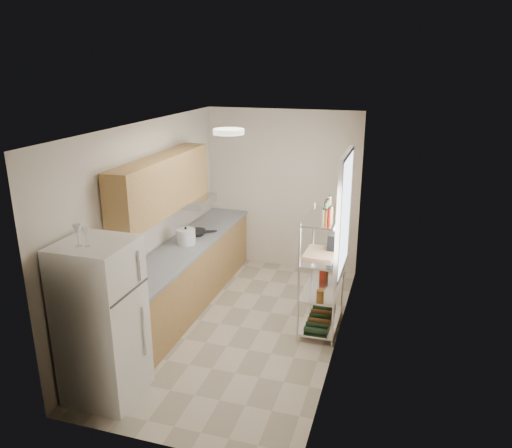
{
  "coord_description": "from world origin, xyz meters",
  "views": [
    {
      "loc": [
        1.88,
        -5.45,
        3.3
      ],
      "look_at": [
        0.14,
        0.25,
        1.35
      ],
      "focal_mm": 35.0,
      "sensor_mm": 36.0,
      "label": 1
    }
  ],
  "objects": [
    {
      "name": "frying_pan_large",
      "position": [
        -0.96,
        0.91,
        0.92
      ],
      "size": [
        0.32,
        0.32,
        0.04
      ],
      "primitive_type": "cylinder",
      "rotation": [
        0.0,
        0.0,
        0.33
      ],
      "color": "black",
      "rests_on": "counter_run"
    },
    {
      "name": "frying_pan_small",
      "position": [
        -0.93,
        0.81,
        0.92
      ],
      "size": [
        0.31,
        0.31,
        0.04
      ],
      "primitive_type": "cylinder",
      "rotation": [
        0.0,
        0.0,
        0.64
      ],
      "color": "black",
      "rests_on": "counter_run"
    },
    {
      "name": "refrigerator",
      "position": [
        -0.87,
        -1.69,
        0.84
      ],
      "size": [
        0.69,
        0.69,
        1.68
      ],
      "primitive_type": "cube",
      "color": "white",
      "rests_on": "ground"
    },
    {
      "name": "range_hood",
      "position": [
        -1.0,
        0.9,
        1.39
      ],
      "size": [
        0.5,
        0.6,
        0.12
      ],
      "primitive_type": "cube",
      "color": "#B7BABC",
      "rests_on": "room"
    },
    {
      "name": "window",
      "position": [
        1.23,
        0.35,
        1.55
      ],
      "size": [
        0.06,
        1.0,
        1.46
      ],
      "primitive_type": "cube",
      "color": "white",
      "rests_on": "room"
    },
    {
      "name": "counter_run",
      "position": [
        -0.92,
        0.44,
        0.45
      ],
      "size": [
        0.63,
        3.51,
        0.9
      ],
      "color": "#B4844C",
      "rests_on": "ground"
    },
    {
      "name": "storage_bag",
      "position": [
        0.96,
        0.62,
        0.63
      ],
      "size": [
        0.1,
        0.13,
        0.14
      ],
      "primitive_type": "cube",
      "rotation": [
        0.0,
        0.0,
        0.1
      ],
      "color": "#A12513",
      "rests_on": "bakers_rack"
    },
    {
      "name": "cutting_board",
      "position": [
        0.96,
        0.3,
        1.03
      ],
      "size": [
        0.38,
        0.48,
        0.03
      ],
      "primitive_type": "cube",
      "rotation": [
        0.0,
        0.0,
        -0.02
      ],
      "color": "tan",
      "rests_on": "bakers_rack"
    },
    {
      "name": "bakers_rack",
      "position": [
        1.0,
        0.3,
        1.11
      ],
      "size": [
        0.45,
        0.9,
        1.73
      ],
      "color": "silver",
      "rests_on": "ground"
    },
    {
      "name": "wine_glass_a",
      "position": [
        -0.94,
        -1.81,
        1.78
      ],
      "size": [
        0.08,
        0.08,
        0.21
      ],
      "primitive_type": null,
      "color": "silver",
      "rests_on": "refrigerator"
    },
    {
      "name": "ceiling_dome",
      "position": [
        0.0,
        -0.3,
        2.57
      ],
      "size": [
        0.34,
        0.34,
        0.05
      ],
      "primitive_type": "cylinder",
      "color": "white",
      "rests_on": "room"
    },
    {
      "name": "room",
      "position": [
        0.0,
        0.0,
        1.3
      ],
      "size": [
        2.52,
        4.42,
        2.62
      ],
      "color": "beige",
      "rests_on": "ground"
    },
    {
      "name": "rice_cooker",
      "position": [
        -0.92,
        0.45,
        1.01
      ],
      "size": [
        0.26,
        0.26,
        0.21
      ],
      "primitive_type": "cylinder",
      "color": "silver",
      "rests_on": "counter_run"
    },
    {
      "name": "wine_glass_b",
      "position": [
        -0.86,
        -1.8,
        1.77
      ],
      "size": [
        0.07,
        0.07,
        0.19
      ],
      "primitive_type": null,
      "color": "silver",
      "rests_on": "refrigerator"
    },
    {
      "name": "upper_cabinets",
      "position": [
        -1.05,
        0.1,
        1.81
      ],
      "size": [
        0.33,
        2.2,
        0.72
      ],
      "primitive_type": "cube",
      "color": "#B4844C",
      "rests_on": "room"
    },
    {
      "name": "espresso_machine",
      "position": [
        1.1,
        0.46,
        1.14
      ],
      "size": [
        0.16,
        0.23,
        0.25
      ],
      "primitive_type": "cube",
      "rotation": [
        0.0,
        0.0,
        0.09
      ],
      "color": "black",
      "rests_on": "bakers_rack"
    }
  ]
}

